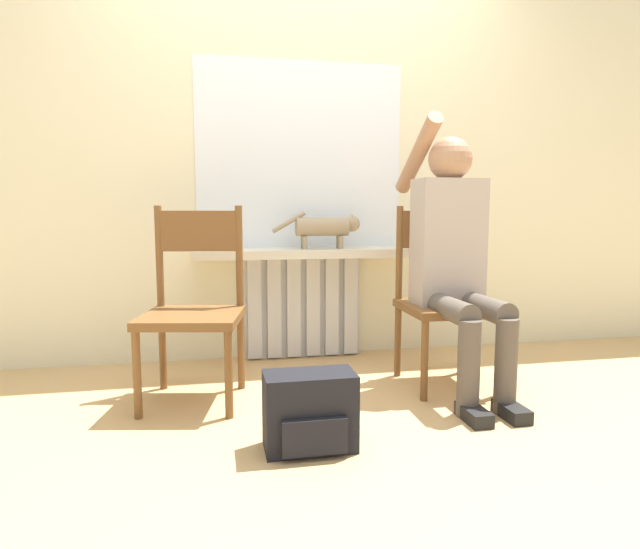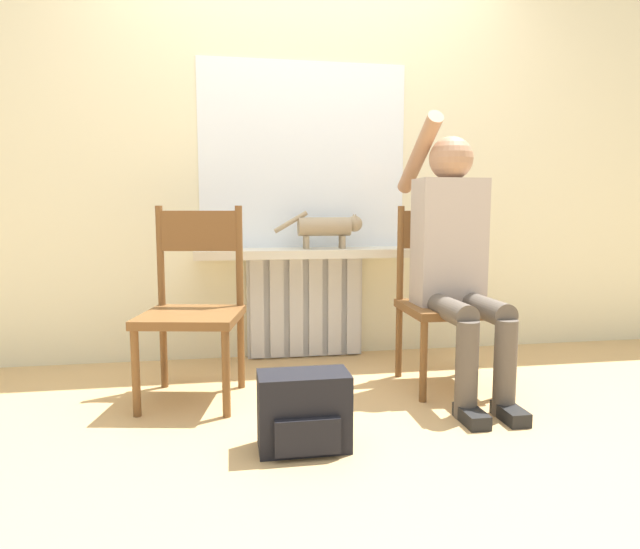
# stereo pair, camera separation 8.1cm
# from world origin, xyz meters

# --- Properties ---
(ground_plane) EXTENTS (12.00, 12.00, 0.00)m
(ground_plane) POSITION_xyz_m (0.00, 0.00, 0.00)
(ground_plane) COLOR tan
(wall_with_window) EXTENTS (7.00, 0.06, 2.70)m
(wall_with_window) POSITION_xyz_m (0.00, 1.23, 1.35)
(wall_with_window) COLOR beige
(wall_with_window) RESTS_ON ground_plane
(radiator) EXTENTS (0.72, 0.08, 0.63)m
(radiator) POSITION_xyz_m (-0.00, 1.15, 0.32)
(radiator) COLOR silver
(radiator) RESTS_ON ground_plane
(windowsill) EXTENTS (1.31, 0.29, 0.05)m
(windowsill) POSITION_xyz_m (0.00, 1.05, 0.66)
(windowsill) COLOR beige
(windowsill) RESTS_ON radiator
(window_glass) EXTENTS (1.26, 0.01, 1.12)m
(window_glass) POSITION_xyz_m (0.00, 1.20, 1.24)
(window_glass) COLOR white
(window_glass) RESTS_ON windowsill
(chair_left) EXTENTS (0.52, 0.52, 0.93)m
(chair_left) POSITION_xyz_m (-0.63, 0.50, 0.46)
(chair_left) COLOR brown
(chair_left) RESTS_ON ground_plane
(chair_right) EXTENTS (0.46, 0.46, 0.93)m
(chair_right) POSITION_xyz_m (0.64, 0.50, 0.46)
(chair_right) COLOR brown
(chair_right) RESTS_ON ground_plane
(person) EXTENTS (0.36, 0.99, 1.39)m
(person) POSITION_xyz_m (0.64, 0.39, 0.71)
(person) COLOR brown
(person) RESTS_ON ground_plane
(cat) EXTENTS (0.53, 0.11, 0.23)m
(cat) POSITION_xyz_m (0.13, 1.03, 0.81)
(cat) COLOR #9E896B
(cat) RESTS_ON windowsill
(backpack) EXTENTS (0.35, 0.21, 0.30)m
(backpack) POSITION_xyz_m (-0.19, -0.16, 0.15)
(backpack) COLOR black
(backpack) RESTS_ON ground_plane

